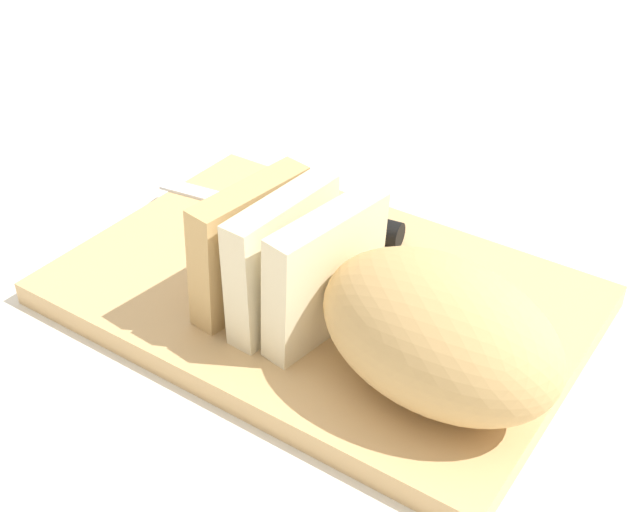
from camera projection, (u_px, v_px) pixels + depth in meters
ground_plane at (320, 305)px, 0.71m from camera, size 3.00×3.00×0.00m
cutting_board at (320, 295)px, 0.70m from camera, size 0.44×0.30×0.02m
bread_loaf at (390, 310)px, 0.58m from camera, size 0.29×0.13×0.11m
bread_knife at (340, 223)px, 0.76m from camera, size 0.26×0.06×0.02m
crumb_near_knife at (365, 287)px, 0.69m from camera, size 0.01×0.01×0.01m
crumb_near_loaf at (289, 321)px, 0.65m from camera, size 0.01×0.01×0.01m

